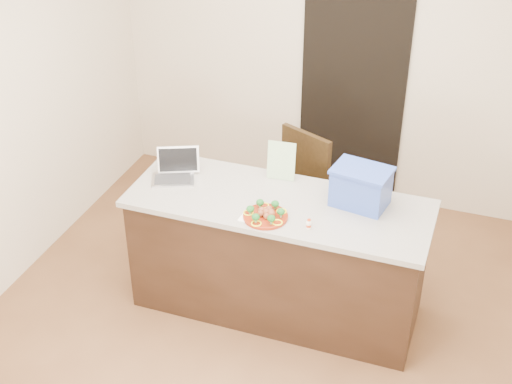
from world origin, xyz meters
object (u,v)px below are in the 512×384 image
(plate, at_px, (266,216))
(blue_box, at_px, (361,187))
(laptop, at_px, (176,170))
(chair, at_px, (300,191))
(napkin, at_px, (251,218))
(island, at_px, (278,256))
(yogurt_bottle, at_px, (309,225))

(plate, distance_m, blue_box, 0.66)
(laptop, height_order, chair, laptop)
(napkin, bearing_deg, blue_box, 32.46)
(plate, bearing_deg, chair, 91.23)
(island, distance_m, chair, 0.69)
(plate, distance_m, laptop, 0.82)
(blue_box, xyz_separation_m, chair, (-0.56, 0.53, -0.46))
(napkin, xyz_separation_m, yogurt_bottle, (0.39, 0.01, 0.03))
(yogurt_bottle, relative_size, chair, 0.07)
(napkin, relative_size, laptop, 0.37)
(island, height_order, napkin, napkin)
(island, bearing_deg, laptop, 175.64)
(yogurt_bottle, relative_size, blue_box, 0.17)
(plate, xyz_separation_m, laptop, (-0.77, 0.28, 0.05))
(napkin, xyz_separation_m, blue_box, (0.63, 0.40, 0.13))
(chair, bearing_deg, napkin, -69.94)
(island, bearing_deg, blue_box, 15.89)
(island, xyz_separation_m, yogurt_bottle, (0.28, -0.24, 0.49))
(island, xyz_separation_m, napkin, (-0.11, -0.25, 0.46))
(island, bearing_deg, napkin, -113.38)
(island, distance_m, blue_box, 0.80)
(plate, distance_m, chair, 0.96)
(napkin, height_order, laptop, laptop)
(island, xyz_separation_m, plate, (-0.02, -0.22, 0.47))
(plate, relative_size, napkin, 2.22)
(laptop, bearing_deg, napkin, -48.05)
(island, bearing_deg, chair, 93.26)
(chair, bearing_deg, island, -62.39)
(island, distance_m, napkin, 0.54)
(yogurt_bottle, xyz_separation_m, chair, (-0.32, 0.92, -0.35))
(yogurt_bottle, relative_size, laptop, 0.19)
(blue_box, distance_m, chair, 0.90)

